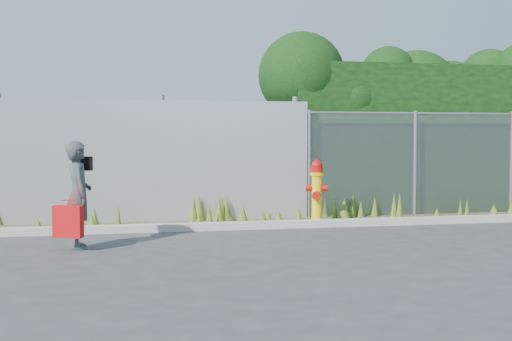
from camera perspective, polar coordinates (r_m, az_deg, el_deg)
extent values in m
plane|color=#373739|center=(9.10, 3.63, -6.73)|extent=(80.00, 80.00, 0.00)
cube|color=#A9A399|center=(10.82, 1.14, -4.85)|extent=(16.00, 0.22, 0.12)
cube|color=#494229|center=(11.41, 0.48, -4.72)|extent=(16.00, 1.20, 0.01)
cone|color=#435D1C|center=(11.09, -14.35, -4.49)|extent=(0.21, 0.21, 0.22)
cone|color=#435D1C|center=(12.76, 21.74, -3.23)|extent=(0.19, 0.19, 0.40)
cone|color=#435D1C|center=(13.13, 20.39, -3.39)|extent=(0.22, 0.22, 0.24)
cone|color=#435D1C|center=(12.08, 7.01, -3.32)|extent=(0.14, 0.14, 0.43)
cone|color=#435D1C|center=(12.36, 9.31, -3.46)|extent=(0.13, 0.13, 0.31)
cone|color=#435D1C|center=(12.25, 15.79, -3.80)|extent=(0.17, 0.17, 0.22)
cone|color=#435D1C|center=(11.71, -3.05, -3.44)|extent=(0.16, 0.16, 0.45)
cone|color=#435D1C|center=(10.99, -18.81, -4.68)|extent=(0.20, 0.20, 0.20)
cone|color=#435D1C|center=(12.34, 6.15, -3.22)|extent=(0.12, 0.12, 0.41)
cone|color=#435D1C|center=(11.18, -1.19, -4.01)|extent=(0.22, 0.22, 0.35)
cone|color=#435D1C|center=(11.80, -2.50, -3.91)|extent=(0.23, 0.23, 0.24)
cone|color=#435D1C|center=(11.40, -3.27, -3.60)|extent=(0.21, 0.21, 0.46)
cone|color=#435D1C|center=(11.41, -12.13, -3.92)|extent=(0.09, 0.09, 0.35)
cone|color=#435D1C|center=(11.37, -16.68, -4.18)|extent=(0.22, 0.22, 0.28)
cone|color=#435D1C|center=(12.21, 8.57, -3.73)|extent=(0.11, 0.11, 0.23)
cone|color=#435D1C|center=(12.86, 18.25, -3.23)|extent=(0.10, 0.10, 0.35)
cone|color=#435D1C|center=(11.82, 12.64, -3.26)|extent=(0.15, 0.15, 0.53)
cone|color=#435D1C|center=(11.12, -14.20, -4.17)|extent=(0.21, 0.21, 0.34)
cone|color=#435D1C|center=(11.71, -5.07, -3.44)|extent=(0.23, 0.23, 0.45)
cone|color=#435D1C|center=(10.90, -5.55, -3.68)|extent=(0.17, 0.17, 0.55)
cone|color=#435D1C|center=(11.75, -2.63, -3.40)|extent=(0.17, 0.17, 0.46)
cone|color=#435D1C|center=(13.14, 17.71, -3.18)|extent=(0.09, 0.09, 0.31)
cone|color=#435D1C|center=(11.35, 0.66, -4.17)|extent=(0.13, 0.13, 0.24)
cone|color=#435D1C|center=(11.21, 2.06, -4.30)|extent=(0.20, 0.20, 0.23)
cone|color=#435D1C|center=(10.79, -4.17, -4.05)|extent=(0.15, 0.15, 0.43)
cone|color=#435D1C|center=(10.87, -5.09, -4.48)|extent=(0.18, 0.18, 0.25)
cone|color=#435D1C|center=(11.99, 7.84, -3.45)|extent=(0.23, 0.23, 0.39)
cone|color=#435D1C|center=(12.15, 12.17, -3.16)|extent=(0.15, 0.15, 0.50)
cone|color=#435D1C|center=(12.02, 1.12, -3.66)|extent=(0.13, 0.13, 0.29)
cone|color=#435D1C|center=(11.73, 3.82, -3.89)|extent=(0.13, 0.13, 0.27)
cone|color=#435D1C|center=(12.46, 8.61, -3.12)|extent=(0.19, 0.19, 0.43)
cone|color=#435D1C|center=(12.52, 10.52, -3.21)|extent=(0.14, 0.14, 0.39)
cube|color=silver|center=(11.71, -15.91, 0.74)|extent=(8.50, 0.08, 2.20)
cylinder|color=gray|center=(11.99, -21.84, 0.93)|extent=(0.10, 0.10, 2.30)
cylinder|color=gray|center=(11.81, -8.35, 1.08)|extent=(0.10, 0.10, 2.30)
cylinder|color=gray|center=(12.20, 3.47, 1.17)|extent=(0.10, 0.10, 2.30)
cube|color=gray|center=(13.40, 18.00, 0.55)|extent=(6.50, 0.03, 2.00)
cylinder|color=gray|center=(13.40, 18.07, 4.83)|extent=(6.50, 0.04, 0.04)
cylinder|color=gray|center=(12.15, 4.75, 0.57)|extent=(0.07, 0.07, 2.05)
cylinder|color=gray|center=(12.92, 13.95, 0.64)|extent=(0.07, 0.07, 2.05)
cylinder|color=gray|center=(13.95, 21.76, 0.68)|extent=(0.07, 0.07, 2.05)
cube|color=black|center=(14.41, 17.12, 2.72)|extent=(7.30, 1.60, 3.00)
sphere|color=black|center=(13.18, 4.07, 8.44)|extent=(1.76, 1.76, 1.76)
sphere|color=black|center=(13.28, 8.44, 6.34)|extent=(1.30, 1.30, 1.30)
sphere|color=black|center=(13.77, 11.66, 8.40)|extent=(1.15, 1.15, 1.15)
sphere|color=black|center=(14.20, 14.05, 6.71)|extent=(1.81, 1.81, 1.81)
sphere|color=black|center=(14.48, 16.71, 5.97)|extent=(1.71, 1.71, 1.71)
sphere|color=black|center=(15.22, 20.00, 7.67)|extent=(1.31, 1.31, 1.31)
cylinder|color=yellow|center=(11.50, 5.41, -4.54)|extent=(0.28, 0.28, 0.06)
cylinder|color=yellow|center=(11.46, 5.42, -2.56)|extent=(0.18, 0.18, 0.86)
cylinder|color=yellow|center=(11.42, 5.43, -0.30)|extent=(0.24, 0.24, 0.05)
cylinder|color=#B20F0A|center=(11.42, 5.43, 0.05)|extent=(0.21, 0.21, 0.10)
sphere|color=#B20F0A|center=(11.42, 5.43, 0.41)|extent=(0.19, 0.19, 0.19)
cylinder|color=#B20F0A|center=(11.41, 5.44, 0.92)|extent=(0.05, 0.05, 0.05)
cylinder|color=#B20F0A|center=(11.40, 4.74, -1.58)|extent=(0.10, 0.11, 0.11)
cylinder|color=#B20F0A|center=(11.48, 6.10, -1.56)|extent=(0.10, 0.11, 0.11)
cylinder|color=#B20F0A|center=(11.32, 5.63, -2.24)|extent=(0.15, 0.12, 0.15)
imported|color=#0F6364|center=(9.16, -15.51, -2.10)|extent=(0.45, 0.60, 1.48)
cube|color=red|center=(8.94, -16.36, -4.38)|extent=(0.39, 0.14, 0.43)
cylinder|color=red|center=(8.91, -16.39, -2.56)|extent=(0.18, 0.02, 0.02)
cube|color=black|center=(9.36, -15.18, 0.61)|extent=(0.27, 0.11, 0.20)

